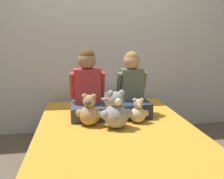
# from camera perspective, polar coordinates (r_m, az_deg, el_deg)

# --- Properties ---
(ground_plane) EXTENTS (14.00, 14.00, 0.00)m
(ground_plane) POSITION_cam_1_polar(r_m,az_deg,el_deg) (2.22, 1.32, -19.83)
(ground_plane) COLOR brown
(wall_behind_bed) EXTENTS (8.00, 0.06, 2.50)m
(wall_behind_bed) POSITION_cam_1_polar(r_m,az_deg,el_deg) (3.01, -2.41, 13.52)
(wall_behind_bed) COLOR silver
(wall_behind_bed) RESTS_ON ground_plane
(bed) EXTENTS (1.37, 2.02, 0.42)m
(bed) POSITION_cam_1_polar(r_m,az_deg,el_deg) (2.12, 1.35, -15.01)
(bed) COLOR #997F60
(bed) RESTS_ON ground_plane
(child_on_left) EXTENTS (0.34, 0.36, 0.66)m
(child_on_left) POSITION_cam_1_polar(r_m,az_deg,el_deg) (2.31, -5.89, -0.04)
(child_on_left) COLOR #384251
(child_on_left) RESTS_ON bed
(child_on_right) EXTENTS (0.32, 0.37, 0.63)m
(child_on_right) POSITION_cam_1_polar(r_m,az_deg,el_deg) (2.37, 4.80, -0.17)
(child_on_right) COLOR #282D47
(child_on_right) RESTS_ON bed
(teddy_bear_held_by_left_child) EXTENTS (0.23, 0.18, 0.29)m
(teddy_bear_held_by_left_child) POSITION_cam_1_polar(r_m,az_deg,el_deg) (2.10, -5.46, -5.44)
(teddy_bear_held_by_left_child) COLOR tan
(teddy_bear_held_by_left_child) RESTS_ON bed
(teddy_bear_held_by_right_child) EXTENTS (0.19, 0.14, 0.23)m
(teddy_bear_held_by_right_child) POSITION_cam_1_polar(r_m,az_deg,el_deg) (2.18, 6.28, -5.46)
(teddy_bear_held_by_right_child) COLOR #D1B78E
(teddy_bear_held_by_right_child) RESTS_ON bed
(teddy_bear_between_children) EXTENTS (0.28, 0.21, 0.33)m
(teddy_bear_between_children) POSITION_cam_1_polar(r_m,az_deg,el_deg) (2.02, 1.00, -5.50)
(teddy_bear_between_children) COLOR #939399
(teddy_bear_between_children) RESTS_ON bed
(pillow_at_headboard) EXTENTS (0.58, 0.33, 0.11)m
(pillow_at_headboard) POSITION_cam_1_polar(r_m,az_deg,el_deg) (2.78, -1.54, -2.44)
(pillow_at_headboard) COLOR white
(pillow_at_headboard) RESTS_ON bed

